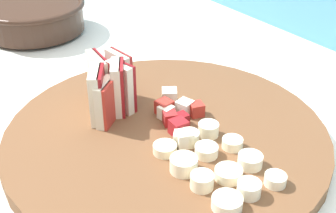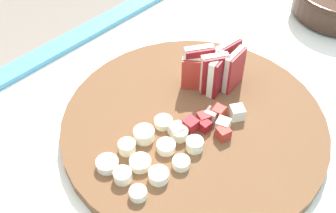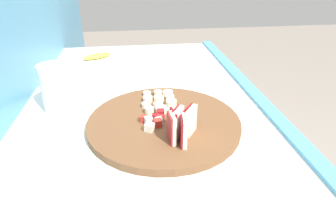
# 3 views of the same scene
# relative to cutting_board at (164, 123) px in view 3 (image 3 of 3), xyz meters

# --- Properties ---
(tile_backsplash) EXTENTS (2.40, 0.04, 1.40)m
(tile_backsplash) POSITION_rel_cutting_board_xyz_m (0.09, 0.40, -0.23)
(tile_backsplash) COLOR #4C8EB2
(tile_backsplash) RESTS_ON ground
(cutting_board) EXTENTS (0.38, 0.38, 0.02)m
(cutting_board) POSITION_rel_cutting_board_xyz_m (0.00, 0.00, 0.00)
(cutting_board) COLOR brown
(cutting_board) RESTS_ON tiled_countertop
(apple_wedge_fan) EXTENTS (0.09, 0.07, 0.06)m
(apple_wedge_fan) POSITION_rel_cutting_board_xyz_m (-0.08, -0.03, 0.04)
(apple_wedge_fan) COLOR #B22D23
(apple_wedge_fan) RESTS_ON cutting_board
(apple_dice_pile) EXTENTS (0.11, 0.07, 0.02)m
(apple_dice_pile) POSITION_rel_cutting_board_xyz_m (-0.01, 0.02, 0.02)
(apple_dice_pile) COLOR maroon
(apple_dice_pile) RESTS_ON cutting_board
(banana_slice_rows) EXTENTS (0.13, 0.09, 0.02)m
(banana_slice_rows) POSITION_rel_cutting_board_xyz_m (0.09, 0.00, 0.02)
(banana_slice_rows) COLOR beige
(banana_slice_rows) RESTS_ON cutting_board
(banana_peel) EXTENTS (0.10, 0.13, 0.02)m
(banana_peel) POSITION_rel_cutting_board_xyz_m (0.56, 0.21, 0.00)
(banana_peel) COLOR gold
(banana_peel) RESTS_ON tiled_countertop
(small_jar) EXTENTS (0.08, 0.08, 0.13)m
(small_jar) POSITION_rel_cutting_board_xyz_m (0.12, 0.27, 0.06)
(small_jar) COLOR white
(small_jar) RESTS_ON tiled_countertop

